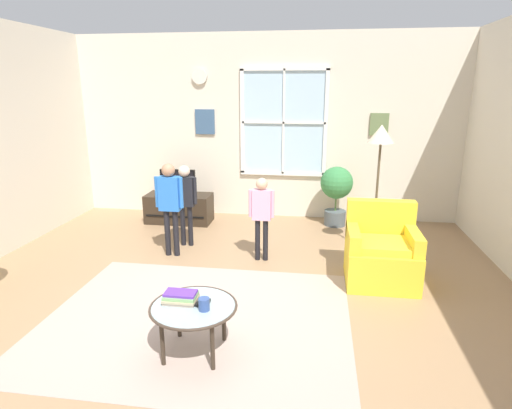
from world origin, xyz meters
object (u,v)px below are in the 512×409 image
at_px(television, 178,181).
at_px(remote_near_books, 207,304).
at_px(tv_stand, 179,208).
at_px(armchair, 381,253).
at_px(potted_plant_by_window, 336,189).
at_px(person_black_shirt, 185,196).
at_px(coffee_table, 194,309).
at_px(cup, 204,304).
at_px(remote_near_cup, 201,302).
at_px(floor_lamp, 380,147).
at_px(person_pink_shirt, 262,209).
at_px(book_stack, 181,297).
at_px(person_blue_shirt, 170,199).

bearing_deg(television, remote_near_books, -68.13).
xyz_separation_m(tv_stand, television, (0.00, -0.00, 0.44)).
bearing_deg(tv_stand, armchair, -31.07).
distance_m(armchair, potted_plant_by_window, 2.02).
relative_size(television, person_black_shirt, 0.51).
relative_size(television, coffee_table, 0.79).
bearing_deg(coffee_table, cup, -26.57).
xyz_separation_m(remote_near_cup, person_black_shirt, (-0.85, 2.32, 0.27)).
bearing_deg(potted_plant_by_window, floor_lamp, -69.29).
bearing_deg(remote_near_cup, floor_lamp, 54.86).
bearing_deg(person_black_shirt, coffee_table, -71.33).
distance_m(television, remote_near_cup, 3.56).
xyz_separation_m(television, remote_near_cup, (1.28, -3.31, -0.24)).
bearing_deg(person_black_shirt, armchair, -17.00).
distance_m(remote_near_books, person_black_shirt, 2.52).
distance_m(television, armchair, 3.42).
bearing_deg(person_pink_shirt, cup, -95.04).
distance_m(remote_near_books, floor_lamp, 3.00).
distance_m(cup, potted_plant_by_window, 3.79).
bearing_deg(cup, book_stack, 155.53).
height_order(coffee_table, book_stack, book_stack).
height_order(tv_stand, floor_lamp, floor_lamp).
height_order(person_black_shirt, potted_plant_by_window, person_black_shirt).
bearing_deg(person_pink_shirt, book_stack, -101.69).
bearing_deg(person_pink_shirt, floor_lamp, 15.26).
distance_m(armchair, person_blue_shirt, 2.62).
bearing_deg(television, person_black_shirt, -66.36).
xyz_separation_m(book_stack, person_blue_shirt, (-0.76, 1.94, 0.29)).
bearing_deg(coffee_table, book_stack, 157.38).
xyz_separation_m(coffee_table, remote_near_books, (0.10, 0.03, 0.04)).
height_order(book_stack, person_black_shirt, person_black_shirt).
bearing_deg(coffee_table, floor_lamp, 54.67).
bearing_deg(coffee_table, television, 110.18).
distance_m(remote_near_cup, person_black_shirt, 2.48).
distance_m(cup, floor_lamp, 3.05).
distance_m(book_stack, person_pink_shirt, 2.00).
distance_m(person_black_shirt, person_blue_shirt, 0.39).
relative_size(television, book_stack, 2.09).
bearing_deg(coffee_table, armchair, 43.74).
bearing_deg(floor_lamp, person_blue_shirt, -171.20).
relative_size(armchair, book_stack, 3.23).
bearing_deg(floor_lamp, person_black_shirt, -179.55).
height_order(book_stack, remote_near_cup, book_stack).
height_order(book_stack, cup, cup).
distance_m(armchair, person_black_shirt, 2.62).
height_order(tv_stand, coffee_table, tv_stand).
xyz_separation_m(cup, person_black_shirt, (-0.90, 2.42, 0.23)).
xyz_separation_m(book_stack, remote_near_books, (0.22, -0.02, -0.03)).
height_order(television, floor_lamp, floor_lamp).
xyz_separation_m(armchair, book_stack, (-1.80, -1.56, 0.14)).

